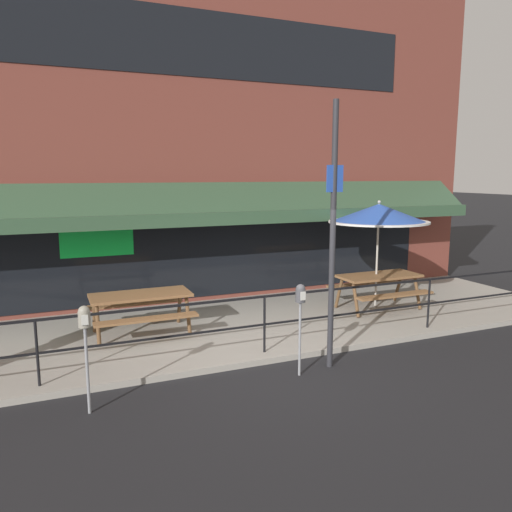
# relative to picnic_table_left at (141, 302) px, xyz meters

# --- Properties ---
(ground_plane) EXTENTS (120.00, 120.00, 0.00)m
(ground_plane) POSITION_rel_picnic_table_left_xyz_m (1.71, -2.06, -0.71)
(ground_plane) COLOR black
(patio_deck) EXTENTS (15.00, 4.00, 0.10)m
(patio_deck) POSITION_rel_picnic_table_left_xyz_m (1.71, -0.06, -0.66)
(patio_deck) COLOR #9E998E
(patio_deck) RESTS_ON ground
(restaurant_building) EXTENTS (15.00, 1.60, 8.29)m
(restaurant_building) POSITION_rel_picnic_table_left_xyz_m (1.71, 2.17, 3.40)
(restaurant_building) COLOR brown
(restaurant_building) RESTS_ON ground
(patio_railing) EXTENTS (13.84, 0.04, 0.97)m
(patio_railing) POSITION_rel_picnic_table_left_xyz_m (1.71, -1.76, 0.09)
(patio_railing) COLOR black
(patio_railing) RESTS_ON patio_deck
(picnic_table_left) EXTENTS (1.80, 1.42, 0.76)m
(picnic_table_left) POSITION_rel_picnic_table_left_xyz_m (0.00, 0.00, 0.00)
(picnic_table_left) COLOR brown
(picnic_table_left) RESTS_ON patio_deck
(picnic_table_centre) EXTENTS (1.80, 1.42, 0.76)m
(picnic_table_centre) POSITION_rel_picnic_table_left_xyz_m (5.10, -0.27, 0.00)
(picnic_table_centre) COLOR brown
(picnic_table_centre) RESTS_ON patio_deck
(patio_umbrella_centre) EXTENTS (2.14, 2.14, 2.38)m
(patio_umbrella_centre) POSITION_rel_picnic_table_left_xyz_m (5.10, -0.18, 1.47)
(patio_umbrella_centre) COLOR #B7B2A8
(patio_umbrella_centre) RESTS_ON patio_deck
(parking_meter_near) EXTENTS (0.15, 0.16, 1.42)m
(parking_meter_near) POSITION_rel_picnic_table_left_xyz_m (-1.15, -2.67, 0.44)
(parking_meter_near) COLOR gray
(parking_meter_near) RESTS_ON ground
(parking_meter_far) EXTENTS (0.15, 0.16, 1.42)m
(parking_meter_far) POSITION_rel_picnic_table_left_xyz_m (1.90, -2.64, 0.44)
(parking_meter_far) COLOR gray
(parking_meter_far) RESTS_ON ground
(street_sign_pole) EXTENTS (0.28, 0.09, 4.12)m
(street_sign_pole) POSITION_rel_picnic_table_left_xyz_m (2.52, -2.51, 1.41)
(street_sign_pole) COLOR #2D2D33
(street_sign_pole) RESTS_ON ground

